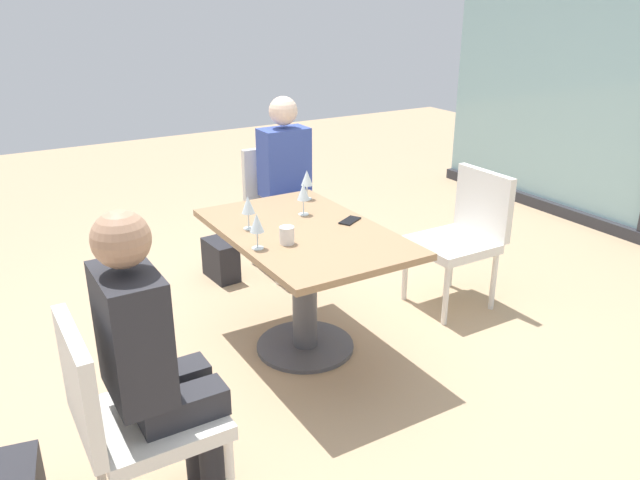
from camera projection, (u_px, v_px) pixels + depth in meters
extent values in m
plane|color=tan|center=(305.00, 347.00, 3.66)|extent=(12.00, 12.00, 0.00)
cube|color=#997551|center=(304.00, 233.00, 3.39)|extent=(1.25, 0.79, 0.04)
cylinder|color=#4C4C51|center=(305.00, 294.00, 3.53)|extent=(0.14, 0.14, 0.69)
cylinder|color=#4C4C51|center=(305.00, 346.00, 3.65)|extent=(0.56, 0.56, 0.02)
cube|color=silver|center=(157.00, 419.00, 2.38)|extent=(0.46, 0.46, 0.06)
cube|color=silver|center=(79.00, 385.00, 2.17)|extent=(0.46, 0.05, 0.42)
cylinder|color=silver|center=(230.00, 480.00, 2.39)|extent=(0.04, 0.04, 0.39)
cylinder|color=silver|center=(193.00, 422.00, 2.71)|extent=(0.04, 0.04, 0.39)
cylinder|color=silver|center=(98.00, 455.00, 2.52)|extent=(0.04, 0.04, 0.39)
cube|color=silver|center=(289.00, 215.00, 4.56)|extent=(0.46, 0.46, 0.06)
cube|color=silver|center=(272.00, 175.00, 4.67)|extent=(0.05, 0.46, 0.42)
cylinder|color=silver|center=(277.00, 258.00, 4.38)|extent=(0.04, 0.04, 0.39)
cylinder|color=silver|center=(326.00, 247.00, 4.57)|extent=(0.04, 0.04, 0.39)
cylinder|color=silver|center=(253.00, 240.00, 4.70)|extent=(0.04, 0.04, 0.39)
cylinder|color=silver|center=(300.00, 230.00, 4.89)|extent=(0.04, 0.04, 0.39)
cube|color=silver|center=(451.00, 245.00, 4.02)|extent=(0.46, 0.46, 0.06)
cube|color=silver|center=(484.00, 203.00, 4.05)|extent=(0.46, 0.05, 0.42)
cylinder|color=silver|center=(405.00, 272.00, 4.16)|extent=(0.04, 0.04, 0.39)
cylinder|color=silver|center=(446.00, 296.00, 3.84)|extent=(0.04, 0.04, 0.39)
cylinder|color=silver|center=(451.00, 260.00, 4.35)|extent=(0.04, 0.04, 0.39)
cylinder|color=silver|center=(493.00, 281.00, 4.03)|extent=(0.04, 0.04, 0.39)
cylinder|color=#28282D|center=(213.00, 458.00, 2.46)|extent=(0.11, 0.11, 0.45)
cube|color=#28282D|center=(184.00, 406.00, 2.31)|extent=(0.13, 0.32, 0.11)
cylinder|color=#28282D|center=(197.00, 433.00, 2.60)|extent=(0.11, 0.11, 0.45)
cube|color=#28282D|center=(168.00, 382.00, 2.45)|extent=(0.13, 0.32, 0.11)
cube|color=#28282D|center=(133.00, 335.00, 2.21)|extent=(0.34, 0.20, 0.48)
sphere|color=tan|center=(121.00, 239.00, 2.08)|extent=(0.20, 0.20, 0.20)
cylinder|color=#384C9E|center=(290.00, 250.00, 4.44)|extent=(0.11, 0.11, 0.45)
cube|color=#384C9E|center=(282.00, 209.00, 4.42)|extent=(0.32, 0.13, 0.11)
cylinder|color=#384C9E|center=(312.00, 245.00, 4.53)|extent=(0.11, 0.11, 0.45)
cube|color=#384C9E|center=(305.00, 205.00, 4.50)|extent=(0.32, 0.13, 0.11)
cube|color=#384C9E|center=(284.00, 162.00, 4.46)|extent=(0.20, 0.34, 0.48)
sphere|color=beige|center=(283.00, 111.00, 4.32)|extent=(0.20, 0.20, 0.20)
cylinder|color=silver|center=(249.00, 228.00, 3.40)|extent=(0.06, 0.06, 0.00)
cylinder|color=silver|center=(249.00, 221.00, 3.38)|extent=(0.01, 0.01, 0.08)
cone|color=silver|center=(248.00, 205.00, 3.35)|extent=(0.07, 0.07, 0.09)
cylinder|color=silver|center=(304.00, 214.00, 3.62)|extent=(0.06, 0.06, 0.00)
cylinder|color=silver|center=(303.00, 207.00, 3.60)|extent=(0.01, 0.01, 0.08)
cone|color=silver|center=(303.00, 192.00, 3.57)|extent=(0.07, 0.07, 0.09)
cylinder|color=silver|center=(307.00, 199.00, 3.88)|extent=(0.06, 0.06, 0.00)
cylinder|color=silver|center=(307.00, 192.00, 3.87)|extent=(0.01, 0.01, 0.08)
cone|color=silver|center=(307.00, 178.00, 3.84)|extent=(0.07, 0.07, 0.09)
cylinder|color=silver|center=(258.00, 248.00, 3.14)|extent=(0.06, 0.06, 0.00)
cylinder|color=silver|center=(257.00, 240.00, 3.12)|extent=(0.01, 0.01, 0.08)
cone|color=silver|center=(257.00, 223.00, 3.09)|extent=(0.07, 0.07, 0.09)
cylinder|color=white|center=(287.00, 235.00, 3.19)|extent=(0.08, 0.08, 0.09)
cube|color=black|center=(350.00, 221.00, 3.51)|extent=(0.13, 0.16, 0.01)
cube|color=#232328|center=(221.00, 260.00, 4.50)|extent=(0.31, 0.18, 0.28)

